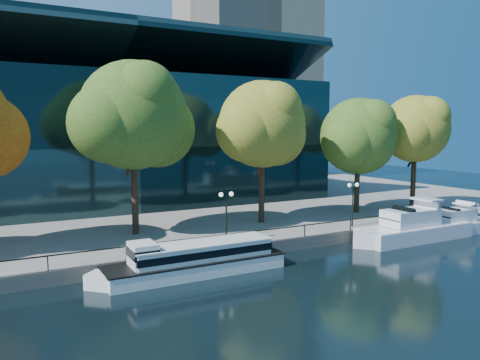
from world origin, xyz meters
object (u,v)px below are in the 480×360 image
lamp_2 (353,194)px  cruiser_far (455,224)px  tree_2 (135,118)px  cruiser_near (411,228)px  lamp_1 (226,205)px  tour_boat (192,259)px  tree_4 (360,138)px  tree_3 (264,126)px  tree_5 (417,130)px

lamp_2 → cruiser_far: bearing=-21.7°
cruiser_far → tree_2: bearing=160.0°
cruiser_near → tree_2: 25.94m
tree_2 → lamp_1: (5.27, -6.34, -6.89)m
tree_2 → lamp_2: tree_2 is taller
cruiser_near → lamp_2: (-3.60, 3.60, 2.83)m
tour_boat → tree_4: size_ratio=1.13×
tree_2 → tree_4: 24.09m
tour_boat → tree_3: bearing=38.9°
tour_boat → tree_5: size_ratio=1.09×
tree_3 → cruiser_near: bearing=-43.2°
cruiser_near → lamp_2: 5.83m
tree_2 → tree_3: size_ratio=1.08×
tree_3 → lamp_1: tree_3 is taller
cruiser_near → tree_2: bearing=155.6°
tour_boat → tree_5: tree_5 is taller
cruiser_near → cruiser_far: (5.83, -0.15, -0.17)m
tree_2 → tree_5: size_ratio=1.15×
cruiser_near → tree_2: size_ratio=0.87×
tree_5 → lamp_2: (-12.96, -4.31, -5.82)m
cruiser_far → lamp_1: (-22.46, 3.75, 3.01)m
cruiser_far → tree_3: (-15.63, 9.37, 9.23)m
cruiser_near → lamp_2: size_ratio=3.16×
cruiser_near → cruiser_far: size_ratio=1.36×
tour_boat → cruiser_near: cruiser_near is taller
tree_3 → tree_4: bearing=-0.7°
lamp_2 → tour_boat: bearing=-168.8°
tree_4 → cruiser_far: bearing=-68.0°
tree_2 → tree_5: 31.34m
tour_boat → tree_5: bearing=14.3°
tour_boat → tree_4: (23.11, 8.90, 7.90)m
tree_3 → lamp_1: size_ratio=3.35×
tour_boat → tree_4: tree_4 is taller
tree_3 → lamp_2: size_ratio=3.35×
tour_boat → cruiser_far: cruiser_far is taller
tree_3 → lamp_1: 10.81m
tree_2 → cruiser_near: bearing=-24.4°
cruiser_near → lamp_1: 17.25m
tree_3 → lamp_2: 10.43m
lamp_1 → tree_4: bearing=16.3°
tree_5 → lamp_2: 14.84m
cruiser_near → tree_5: bearing=40.2°
tree_2 → tree_3: 12.14m
cruiser_far → tree_2: (-27.73, 10.08, 9.90)m
tour_boat → cruiser_near: size_ratio=1.08×
cruiser_far → tree_4: bearing=112.0°
cruiser_far → lamp_1: 22.97m
cruiser_near → lamp_2: bearing=135.1°
tree_3 → tree_4: 11.97m
tree_5 → lamp_1: tree_5 is taller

